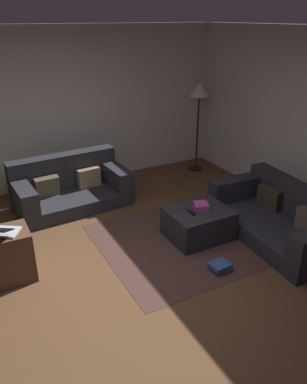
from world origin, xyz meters
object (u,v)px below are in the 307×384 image
(book_stack, at_px, (221,267))
(ottoman, at_px, (198,223))
(couch_right, at_px, (282,218))
(laptop, at_px, (0,231))
(couch_left, at_px, (70,187))
(corner_lamp, at_px, (199,96))
(side_table, at_px, (8,256))
(gift_box, at_px, (201,206))
(tv_remote, at_px, (191,212))

(book_stack, bearing_deg, ottoman, 75.66)
(couch_right, distance_m, laptop, 3.51)
(couch_left, xyz_separation_m, corner_lamp, (2.59, 0.33, 1.11))
(couch_left, xyz_separation_m, side_table, (-1.16, -1.52, 0.01))
(couch_right, height_order, gift_box, couch_right)
(couch_left, distance_m, couch_right, 3.17)
(laptop, bearing_deg, couch_right, -11.47)
(laptop, bearing_deg, tv_remote, -5.33)
(ottoman, xyz_separation_m, tv_remote, (-0.13, -0.01, 0.21))
(laptop, bearing_deg, book_stack, -23.56)
(laptop, bearing_deg, corner_lamp, 26.74)
(couch_left, bearing_deg, corner_lamp, -176.03)
(tv_remote, relative_size, corner_lamp, 0.10)
(side_table, relative_size, laptop, 1.18)
(tv_remote, bearing_deg, gift_box, 11.82)
(gift_box, distance_m, book_stack, 0.90)
(side_table, xyz_separation_m, corner_lamp, (3.75, 1.85, 1.09))
(laptop, distance_m, corner_lamp, 4.30)
(couch_left, distance_m, side_table, 1.91)
(side_table, bearing_deg, laptop, -122.62)
(laptop, height_order, corner_lamp, corner_lamp)
(couch_left, xyz_separation_m, gift_box, (1.25, -1.76, 0.15))
(couch_right, relative_size, side_table, 3.29)
(couch_left, bearing_deg, couch_right, 131.11)
(ottoman, bearing_deg, corner_lamp, 56.86)
(book_stack, xyz_separation_m, corner_lamp, (1.57, 2.87, 1.34))
(couch_left, height_order, tv_remote, couch_left)
(side_table, distance_m, laptop, 0.35)
(side_table, xyz_separation_m, book_stack, (2.18, -1.02, -0.24))
(corner_lamp, bearing_deg, book_stack, -118.68)
(couch_left, distance_m, gift_box, 2.16)
(couch_left, relative_size, tv_remote, 10.93)
(gift_box, height_order, laptop, laptop)
(corner_lamp, bearing_deg, tv_remote, -125.42)
(couch_left, xyz_separation_m, ottoman, (1.21, -1.77, -0.09))
(couch_right, relative_size, corner_lamp, 1.19)
(ottoman, height_order, gift_box, gift_box)
(ottoman, relative_size, side_table, 1.35)
(ottoman, height_order, tv_remote, tv_remote)
(tv_remote, height_order, laptop, laptop)
(side_table, height_order, book_stack, side_table)
(book_stack, bearing_deg, tv_remote, 85.16)
(gift_box, relative_size, book_stack, 0.80)
(ottoman, xyz_separation_m, book_stack, (-0.20, -0.76, -0.15))
(ottoman, distance_m, laptop, 2.46)
(side_table, relative_size, corner_lamp, 0.36)
(couch_right, xyz_separation_m, laptop, (-3.42, 0.69, 0.39))
(couch_right, bearing_deg, tv_remote, 70.99)
(couch_left, relative_size, side_table, 2.96)
(ottoman, bearing_deg, side_table, 173.98)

